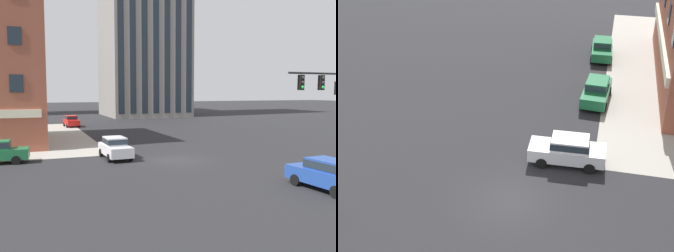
{
  "view_description": "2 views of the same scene",
  "coord_description": "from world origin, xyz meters",
  "views": [
    {
      "loc": [
        -10.48,
        -25.45,
        5.23
      ],
      "look_at": [
        -0.13,
        1.63,
        2.5
      ],
      "focal_mm": 38.93,
      "sensor_mm": 36.0,
      "label": 1
    },
    {
      "loc": [
        18.66,
        4.36,
        15.35
      ],
      "look_at": [
        -1.59,
        -0.58,
        3.53
      ],
      "focal_mm": 49.76,
      "sensor_mm": 36.0,
      "label": 2
    }
  ],
  "objects": [
    {
      "name": "car_main_southbound_near",
      "position": [
        -4.64,
        30.52,
        0.92
      ],
      "size": [
        2.12,
        4.51,
        1.68
      ],
      "color": "red",
      "rests_on": "ground"
    },
    {
      "name": "residential_tower_skyline_right",
      "position": [
        13.17,
        51.86,
        24.83
      ],
      "size": [
        16.79,
        18.18,
        49.62
      ],
      "color": "gray",
      "rests_on": "ground"
    },
    {
      "name": "car_main_northbound_far",
      "position": [
        4.22,
        -10.74,
        0.92
      ],
      "size": [
        2.1,
        4.5,
        1.68
      ],
      "color": "#23479E",
      "rests_on": "ground"
    },
    {
      "name": "ground_plane",
      "position": [
        0.0,
        0.0,
        0.0
      ],
      "size": [
        320.0,
        320.0,
        0.0
      ],
      "primitive_type": "plane",
      "color": "#262628"
    },
    {
      "name": "car_cross_westbound",
      "position": [
        -4.26,
        2.46,
        0.92
      ],
      "size": [
        2.02,
        4.46,
        1.68
      ],
      "color": "silver",
      "rests_on": "ground"
    }
  ]
}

